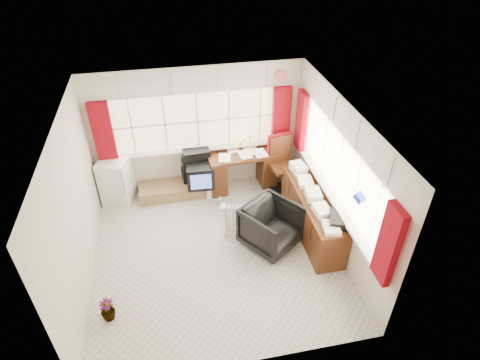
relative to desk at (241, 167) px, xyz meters
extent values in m
plane|color=beige|center=(-0.80, -1.80, -0.43)|extent=(4.00, 4.00, 0.00)
plane|color=beige|center=(-0.80, 0.20, 0.82)|extent=(4.00, 0.00, 4.00)
plane|color=beige|center=(-0.80, -3.80, 0.82)|extent=(4.00, 0.00, 4.00)
plane|color=beige|center=(-2.80, -1.80, 0.82)|extent=(0.00, 4.00, 4.00)
plane|color=beige|center=(1.20, -1.80, 0.82)|extent=(0.00, 4.00, 4.00)
plane|color=white|center=(-0.80, -1.80, 2.07)|extent=(4.00, 4.00, 0.00)
plane|color=#FAECC6|center=(-0.80, 0.18, 1.02)|extent=(3.60, 0.00, 3.60)
cube|color=white|center=(-0.80, 0.14, 0.44)|extent=(3.70, 0.12, 0.05)
cube|color=white|center=(-2.00, 0.17, 1.02)|extent=(0.03, 0.02, 1.10)
cube|color=white|center=(-1.40, 0.17, 1.02)|extent=(0.03, 0.02, 1.10)
cube|color=white|center=(-0.80, 0.17, 1.02)|extent=(0.03, 0.02, 1.10)
cube|color=white|center=(-0.20, 0.17, 1.02)|extent=(0.03, 0.02, 1.10)
cube|color=white|center=(0.40, 0.17, 1.02)|extent=(0.03, 0.02, 1.10)
plane|color=#FAECC6|center=(1.18, -1.80, 1.02)|extent=(0.00, 3.60, 3.60)
cube|color=white|center=(1.14, -1.80, 0.44)|extent=(0.12, 3.70, 0.05)
cube|color=white|center=(1.17, -3.00, 1.02)|extent=(0.02, 0.03, 1.10)
cube|color=white|center=(1.17, -2.40, 1.02)|extent=(0.02, 0.03, 1.10)
cube|color=white|center=(1.17, -1.80, 1.02)|extent=(0.02, 0.03, 1.10)
cube|color=white|center=(1.17, -1.20, 1.02)|extent=(0.02, 0.03, 1.10)
cube|color=white|center=(1.17, -0.60, 1.02)|extent=(0.02, 0.03, 1.10)
cube|color=maroon|center=(-2.50, 0.10, 1.02)|extent=(0.35, 0.10, 1.15)
cube|color=maroon|center=(0.80, 0.10, 1.02)|extent=(0.35, 0.10, 1.15)
cube|color=maroon|center=(1.10, -0.20, 1.02)|extent=(0.10, 0.35, 1.15)
cube|color=maroon|center=(1.10, -3.50, 1.02)|extent=(0.10, 0.35, 1.15)
cube|color=white|center=(-0.80, 0.16, 1.82)|extent=(3.95, 0.08, 0.48)
cube|color=white|center=(1.16, -1.80, 1.82)|extent=(0.08, 3.95, 0.48)
cube|color=#552B14|center=(0.00, 0.00, 0.32)|extent=(1.41, 0.78, 0.06)
cube|color=#552B14|center=(-0.52, -0.04, -0.07)|extent=(0.36, 0.63, 0.72)
cube|color=#552B14|center=(0.52, 0.04, -0.07)|extent=(0.36, 0.63, 0.72)
cube|color=white|center=(0.00, 0.00, 0.36)|extent=(0.26, 0.33, 0.02)
cube|color=white|center=(0.00, 0.00, 0.36)|extent=(0.26, 0.33, 0.02)
cube|color=white|center=(0.00, 0.00, 0.37)|extent=(0.26, 0.33, 0.02)
cube|color=white|center=(0.00, 0.00, 0.37)|extent=(0.26, 0.33, 0.02)
cube|color=white|center=(0.00, 0.00, 0.37)|extent=(0.26, 0.33, 0.02)
cube|color=white|center=(0.00, 0.00, 0.38)|extent=(0.26, 0.33, 0.02)
cylinder|color=#EAB809|center=(0.15, -0.06, 0.36)|extent=(0.10, 0.10, 0.02)
cylinder|color=#EAB809|center=(0.15, -0.06, 0.55)|extent=(0.02, 0.02, 0.39)
cone|color=#EAB809|center=(0.15, -0.06, 0.70)|extent=(0.15, 0.12, 0.16)
cube|color=black|center=(0.76, -0.39, -0.41)|extent=(0.59, 0.59, 0.04)
cylinder|color=silver|center=(0.76, -0.39, -0.15)|extent=(0.07, 0.07, 0.58)
cube|color=#552B14|center=(0.76, -0.39, 0.14)|extent=(0.57, 0.55, 0.07)
cube|color=#552B14|center=(0.72, -0.15, 0.46)|extent=(0.45, 0.14, 0.56)
cube|color=maroon|center=(0.72, -0.15, 0.48)|extent=(0.49, 0.16, 0.58)
imported|color=black|center=(0.14, -1.77, -0.04)|extent=(1.18, 1.18, 0.78)
cube|color=white|center=(-0.38, -1.45, -0.39)|extent=(0.46, 0.29, 0.08)
cube|color=white|center=(-0.56, -1.39, -0.07)|extent=(0.07, 0.13, 0.55)
cube|color=white|center=(-0.50, -1.41, -0.07)|extent=(0.07, 0.13, 0.55)
cube|color=white|center=(-0.44, -1.43, -0.07)|extent=(0.07, 0.13, 0.55)
cube|color=white|center=(-0.38, -1.45, -0.07)|extent=(0.07, 0.13, 0.55)
cube|color=white|center=(-0.32, -1.47, -0.07)|extent=(0.07, 0.13, 0.55)
cube|color=white|center=(-0.26, -1.49, -0.07)|extent=(0.07, 0.13, 0.55)
cube|color=white|center=(-0.20, -1.51, -0.07)|extent=(0.07, 0.13, 0.55)
cube|color=#552B14|center=(0.93, -1.60, -0.06)|extent=(0.50, 2.00, 0.75)
cube|color=white|center=(0.90, -2.40, 0.37)|extent=(0.24, 0.32, 0.10)
cube|color=white|center=(0.90, -2.00, 0.37)|extent=(0.24, 0.32, 0.10)
cube|color=white|center=(0.90, -1.60, 0.37)|extent=(0.24, 0.32, 0.10)
cube|color=white|center=(0.90, -1.20, 0.37)|extent=(0.24, 0.32, 0.10)
cube|color=white|center=(0.90, -0.80, 0.37)|extent=(0.24, 0.32, 0.10)
cube|color=black|center=(1.08, -2.28, 0.38)|extent=(0.42, 0.47, 0.13)
cube|color=#95784A|center=(-1.35, -0.08, -0.31)|extent=(1.40, 0.50, 0.25)
cube|color=black|center=(-0.85, -0.17, 0.05)|extent=(0.55, 0.50, 0.47)
cube|color=#486DCE|center=(-0.86, -0.42, 0.05)|extent=(0.39, 0.04, 0.32)
cube|color=black|center=(-0.88, 0.11, -0.07)|extent=(0.64, 0.44, 0.23)
cube|color=black|center=(-0.88, 0.11, 0.15)|extent=(0.59, 0.41, 0.22)
cube|color=black|center=(-0.88, 0.11, 0.36)|extent=(0.54, 0.39, 0.21)
cube|color=white|center=(-2.44, 0.00, 0.02)|extent=(0.66, 0.66, 0.90)
cube|color=silver|center=(-2.28, -0.33, 0.15)|extent=(0.03, 0.03, 0.48)
imported|color=white|center=(-0.72, -0.31, -0.28)|extent=(0.17, 0.17, 0.32)
imported|color=#98E2D4|center=(-0.52, -0.54, -0.34)|extent=(0.09, 0.09, 0.19)
imported|color=black|center=(-2.48, -2.77, -0.25)|extent=(0.26, 0.26, 0.36)
camera|label=1|loc=(-1.35, -6.55, 4.48)|focal=30.00mm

